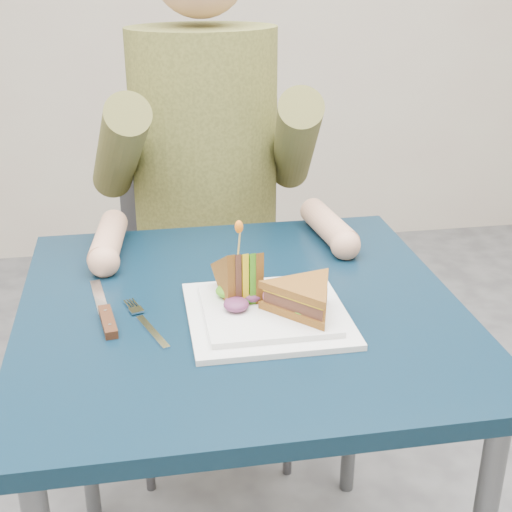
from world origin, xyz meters
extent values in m
cube|color=black|center=(0.00, 0.00, 0.71)|extent=(0.75, 0.75, 0.03)
cylinder|color=#595B5E|center=(-0.32, 0.32, 0.35)|extent=(0.04, 0.04, 0.70)
cylinder|color=#595B5E|center=(0.32, 0.32, 0.35)|extent=(0.04, 0.04, 0.70)
cube|color=#47474C|center=(0.00, 0.57, 0.45)|extent=(0.42, 0.40, 0.04)
cube|color=#47474C|center=(0.00, 0.75, 0.70)|extent=(0.42, 0.03, 0.46)
cylinder|color=#47474C|center=(-0.18, 0.40, 0.21)|extent=(0.02, 0.02, 0.43)
cylinder|color=#47474C|center=(0.18, 0.40, 0.21)|extent=(0.02, 0.02, 0.43)
cylinder|color=#47474C|center=(-0.18, 0.74, 0.21)|extent=(0.02, 0.02, 0.43)
cylinder|color=#47474C|center=(0.18, 0.74, 0.21)|extent=(0.02, 0.02, 0.43)
cylinder|color=brown|center=(0.00, 0.55, 0.87)|extent=(0.34, 0.34, 0.52)
cylinder|color=brown|center=(-0.20, 0.46, 0.89)|extent=(0.15, 0.39, 0.31)
cylinder|color=tan|center=(-0.23, 0.26, 0.76)|extent=(0.08, 0.20, 0.06)
sphere|color=tan|center=(-0.23, 0.16, 0.76)|extent=(0.06, 0.06, 0.06)
cylinder|color=brown|center=(0.20, 0.46, 0.89)|extent=(0.15, 0.39, 0.31)
cylinder|color=tan|center=(0.23, 0.26, 0.76)|extent=(0.08, 0.20, 0.06)
sphere|color=tan|center=(0.23, 0.16, 0.76)|extent=(0.06, 0.06, 0.06)
cube|color=white|center=(0.04, -0.05, 0.73)|extent=(0.26, 0.26, 0.01)
cube|color=white|center=(0.04, -0.05, 0.74)|extent=(0.21, 0.21, 0.01)
cube|color=silver|center=(-0.15, -0.07, 0.73)|extent=(0.05, 0.11, 0.00)
cube|color=silver|center=(-0.18, 0.00, 0.73)|extent=(0.03, 0.03, 0.00)
cube|color=silver|center=(-0.19, 0.02, 0.73)|extent=(0.01, 0.03, 0.00)
cube|color=silver|center=(-0.19, 0.03, 0.73)|extent=(0.01, 0.03, 0.00)
cube|color=silver|center=(-0.18, 0.03, 0.73)|extent=(0.01, 0.03, 0.00)
cube|color=silver|center=(-0.18, 0.03, 0.73)|extent=(0.01, 0.03, 0.00)
cube|color=silver|center=(-0.24, 0.07, 0.73)|extent=(0.04, 0.14, 0.00)
cube|color=black|center=(-0.22, -0.04, 0.74)|extent=(0.03, 0.10, 0.01)
cylinder|color=silver|center=(-0.23, -0.01, 0.74)|extent=(0.01, 0.01, 0.00)
cylinder|color=silver|center=(-0.22, -0.06, 0.74)|extent=(0.01, 0.01, 0.00)
cylinder|color=tan|center=(0.00, -0.01, 0.85)|extent=(0.01, 0.01, 0.06)
ellipsoid|color=orange|center=(0.00, -0.01, 0.88)|extent=(0.01, 0.01, 0.02)
torus|color=#9E4C7A|center=(0.05, -0.05, 0.77)|extent=(0.04, 0.04, 0.02)
camera|label=1|loc=(-0.16, -1.07, 1.30)|focal=50.00mm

